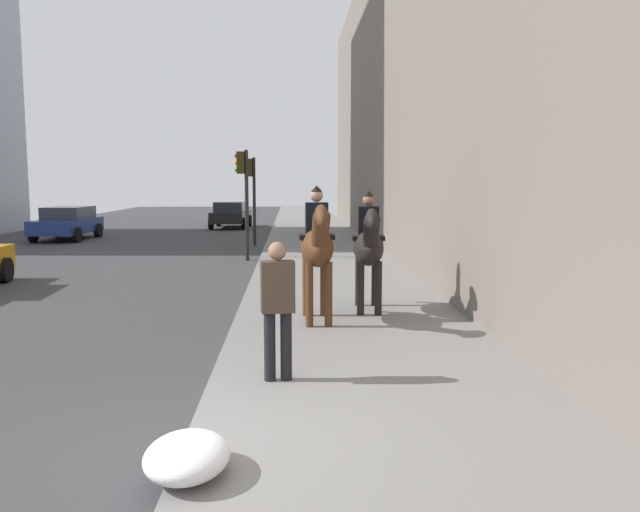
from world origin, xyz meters
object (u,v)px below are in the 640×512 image
mounted_horse_far (369,246)px  traffic_light_near_curb (244,186)px  pedestrian_greeting (278,301)px  traffic_light_far_curb (252,186)px  car_mid_lane (67,222)px  car_far_lane (231,214)px  mounted_horse_near (317,246)px

mounted_horse_far → traffic_light_near_curb: traffic_light_near_curb is taller
pedestrian_greeting → traffic_light_far_curb: bearing=-2.5°
mounted_horse_far → traffic_light_near_curb: 9.34m
car_mid_lane → car_far_lane: size_ratio=1.01×
mounted_horse_near → traffic_light_near_curb: bearing=-170.8°
traffic_light_near_curb → mounted_horse_far: bearing=-161.5°
pedestrian_greeting → traffic_light_near_curb: (12.96, 1.35, 1.29)m
mounted_horse_far → traffic_light_far_curb: size_ratio=0.64×
car_mid_lane → traffic_light_far_curb: 8.90m
mounted_horse_near → pedestrian_greeting: mounted_horse_near is taller
car_mid_lane → car_far_lane: bearing=139.5°
mounted_horse_far → car_mid_lane: mounted_horse_far is taller
traffic_light_far_curb → pedestrian_greeting: bearing=-175.6°
mounted_horse_near → traffic_light_far_curb: bearing=-174.4°
mounted_horse_near → traffic_light_far_curb: size_ratio=0.67×
pedestrian_greeting → traffic_light_far_curb: size_ratio=0.49×
pedestrian_greeting → car_mid_lane: pedestrian_greeting is taller
car_far_lane → traffic_light_near_curb: size_ratio=1.18×
car_mid_lane → car_far_lane: 9.48m
car_mid_lane → car_far_lane: same height
mounted_horse_near → traffic_light_far_curb: 14.88m
car_far_lane → traffic_light_far_curb: (-9.84, -1.78, 1.61)m
mounted_horse_near → mounted_horse_far: 1.35m
traffic_light_near_curb → traffic_light_far_curb: bearing=0.6°
car_mid_lane → traffic_light_far_curb: size_ratio=1.21×
car_far_lane → mounted_horse_far: bearing=-165.8°
mounted_horse_far → pedestrian_greeting: size_ratio=1.32×
car_mid_lane → traffic_light_near_curb: (-7.93, -8.30, 1.62)m
mounted_horse_far → car_far_lane: size_ratio=0.54×
mounted_horse_far → car_mid_lane: 20.17m
mounted_horse_far → pedestrian_greeting: (-4.16, 1.60, -0.25)m
mounted_horse_near → car_far_lane: 24.85m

